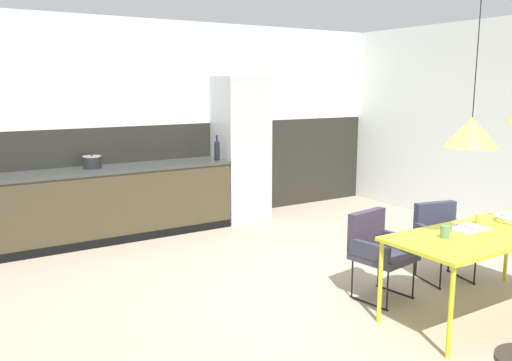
{
  "coord_description": "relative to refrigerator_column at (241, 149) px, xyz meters",
  "views": [
    {
      "loc": [
        -3.04,
        -3.34,
        1.92
      ],
      "look_at": [
        -0.46,
        0.8,
        1.03
      ],
      "focal_mm": 36.83,
      "sensor_mm": 36.0,
      "label": 1
    }
  ],
  "objects": [
    {
      "name": "open_book",
      "position": [
        0.04,
        -3.72,
        -0.29
      ],
      "size": [
        0.3,
        0.24,
        0.02
      ],
      "color": "white",
      "rests_on": "dining_table"
    },
    {
      "name": "armchair_far_side",
      "position": [
        0.5,
        -3.11,
        -0.54
      ],
      "size": [
        0.57,
        0.56,
        0.75
      ],
      "rotation": [
        0.0,
        0.0,
        2.91
      ],
      "color": "#323340",
      "rests_on": "ground"
    },
    {
      "name": "pendant_lamp_over_table_near",
      "position": [
        -0.26,
        -3.9,
        0.55
      ],
      "size": [
        0.4,
        0.4,
        1.26
      ],
      "color": "black"
    },
    {
      "name": "bottle_spice_small",
      "position": [
        -0.46,
        -0.14,
        0.02
      ],
      "size": [
        0.08,
        0.08,
        0.34
      ],
      "color": "black",
      "rests_on": "kitchen_counter"
    },
    {
      "name": "back_wall_panel_upper",
      "position": [
        -0.7,
        0.36,
        1.06
      ],
      "size": [
        6.65,
        0.12,
        1.38
      ],
      "primitive_type": "cube",
      "color": "silver",
      "rests_on": "back_wall_splashback_dark"
    },
    {
      "name": "mug_tall_blue",
      "position": [
        -0.34,
        -3.8,
        -0.25
      ],
      "size": [
        0.12,
        0.07,
        0.1
      ],
      "color": "#5B8456",
      "rests_on": "dining_table"
    },
    {
      "name": "back_wall_splashback_dark",
      "position": [
        -0.7,
        0.36,
        -0.33
      ],
      "size": [
        6.65,
        0.12,
        1.38
      ],
      "primitive_type": "cube",
      "color": "black",
      "rests_on": "ground"
    },
    {
      "name": "fruit_bowl",
      "position": [
        0.57,
        -3.78,
        -0.26
      ],
      "size": [
        0.28,
        0.28,
        0.07
      ],
      "color": "silver",
      "rests_on": "dining_table"
    },
    {
      "name": "dining_table",
      "position": [
        0.1,
        -3.86,
        -0.34
      ],
      "size": [
        1.79,
        0.76,
        0.72
      ],
      "color": "gold",
      "rests_on": "ground"
    },
    {
      "name": "refrigerator_column",
      "position": [
        0.0,
        0.0,
        0.0
      ],
      "size": [
        0.67,
        0.6,
        2.04
      ],
      "primitive_type": "cube",
      "color": "#ADAFB2",
      "rests_on": "ground"
    },
    {
      "name": "kitchen_counter",
      "position": [
        -2.11,
        -0.0,
        -0.56
      ],
      "size": [
        3.55,
        0.63,
        0.91
      ],
      "color": "#3D3524",
      "rests_on": "ground"
    },
    {
      "name": "armchair_head_of_table",
      "position": [
        -0.39,
        -3.11,
        -0.52
      ],
      "size": [
        0.55,
        0.54,
        0.78
      ],
      "rotation": [
        0.0,
        0.0,
        3.3
      ],
      "color": "#323340",
      "rests_on": "ground"
    },
    {
      "name": "ground_plane",
      "position": [
        -0.7,
        -3.07,
        -1.02
      ],
      "size": [
        9.07,
        9.07,
        0.0
      ],
      "primitive_type": "plane",
      "color": "tan"
    },
    {
      "name": "mug_glass_clear",
      "position": [
        0.28,
        -3.67,
        -0.25
      ],
      "size": [
        0.12,
        0.08,
        0.09
      ],
      "color": "gold",
      "rests_on": "dining_table"
    },
    {
      "name": "cooking_pot",
      "position": [
        -2.08,
        0.06,
        -0.03
      ],
      "size": [
        0.22,
        0.22,
        0.18
      ],
      "color": "black",
      "rests_on": "kitchen_counter"
    }
  ]
}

